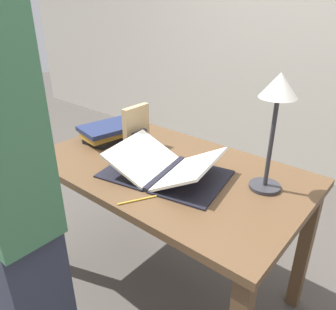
{
  "coord_description": "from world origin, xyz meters",
  "views": [
    {
      "loc": [
        0.89,
        -1.06,
        1.48
      ],
      "look_at": [
        0.03,
        -0.03,
        0.84
      ],
      "focal_mm": 35.0,
      "sensor_mm": 36.0,
      "label": 1
    }
  ],
  "objects_px": {
    "pencil": "(137,200)",
    "book_standing_upright": "(136,128)",
    "person_reader": "(9,217)",
    "coffee_mug": "(139,140)",
    "book_stack_tall": "(108,132)",
    "reading_lamp": "(277,102)",
    "open_book": "(165,168)"
  },
  "relations": [
    {
      "from": "open_book",
      "to": "reading_lamp",
      "type": "bearing_deg",
      "value": 13.75
    },
    {
      "from": "book_stack_tall",
      "to": "book_standing_upright",
      "type": "height_order",
      "value": "book_standing_upright"
    },
    {
      "from": "open_book",
      "to": "pencil",
      "type": "height_order",
      "value": "open_book"
    },
    {
      "from": "book_stack_tall",
      "to": "reading_lamp",
      "type": "distance_m",
      "value": 0.98
    },
    {
      "from": "book_standing_upright",
      "to": "coffee_mug",
      "type": "height_order",
      "value": "book_standing_upright"
    },
    {
      "from": "person_reader",
      "to": "book_standing_upright",
      "type": "bearing_deg",
      "value": -75.44
    },
    {
      "from": "open_book",
      "to": "book_standing_upright",
      "type": "xyz_separation_m",
      "value": [
        -0.31,
        0.13,
        0.08
      ]
    },
    {
      "from": "book_stack_tall",
      "to": "person_reader",
      "type": "distance_m",
      "value": 0.87
    },
    {
      "from": "book_standing_upright",
      "to": "open_book",
      "type": "bearing_deg",
      "value": -22.97
    },
    {
      "from": "open_book",
      "to": "person_reader",
      "type": "relative_size",
      "value": 0.35
    },
    {
      "from": "book_standing_upright",
      "to": "pencil",
      "type": "relative_size",
      "value": 1.58
    },
    {
      "from": "open_book",
      "to": "book_stack_tall",
      "type": "xyz_separation_m",
      "value": [
        -0.52,
        0.11,
        0.01
      ]
    },
    {
      "from": "reading_lamp",
      "to": "person_reader",
      "type": "height_order",
      "value": "person_reader"
    },
    {
      "from": "book_standing_upright",
      "to": "person_reader",
      "type": "bearing_deg",
      "value": -75.29
    },
    {
      "from": "pencil",
      "to": "book_standing_upright",
      "type": "bearing_deg",
      "value": 134.97
    },
    {
      "from": "open_book",
      "to": "book_stack_tall",
      "type": "distance_m",
      "value": 0.53
    },
    {
      "from": "pencil",
      "to": "book_stack_tall",
      "type": "bearing_deg",
      "value": 148.87
    },
    {
      "from": "pencil",
      "to": "open_book",
      "type": "bearing_deg",
      "value": 103.1
    },
    {
      "from": "book_stack_tall",
      "to": "reading_lamp",
      "type": "relative_size",
      "value": 0.68
    },
    {
      "from": "book_stack_tall",
      "to": "reading_lamp",
      "type": "height_order",
      "value": "reading_lamp"
    },
    {
      "from": "person_reader",
      "to": "book_stack_tall",
      "type": "bearing_deg",
      "value": -61.98
    },
    {
      "from": "reading_lamp",
      "to": "person_reader",
      "type": "distance_m",
      "value": 1.03
    },
    {
      "from": "book_standing_upright",
      "to": "pencil",
      "type": "xyz_separation_m",
      "value": [
        0.37,
        -0.37,
        -0.11
      ]
    },
    {
      "from": "book_standing_upright",
      "to": "person_reader",
      "type": "xyz_separation_m",
      "value": [
        0.21,
        -0.79,
        -0.03
      ]
    },
    {
      "from": "coffee_mug",
      "to": "pencil",
      "type": "height_order",
      "value": "coffee_mug"
    },
    {
      "from": "reading_lamp",
      "to": "open_book",
      "type": "bearing_deg",
      "value": -155.27
    },
    {
      "from": "open_book",
      "to": "person_reader",
      "type": "bearing_deg",
      "value": -110.08
    },
    {
      "from": "open_book",
      "to": "book_standing_upright",
      "type": "bearing_deg",
      "value": 145.9
    },
    {
      "from": "reading_lamp",
      "to": "pencil",
      "type": "bearing_deg",
      "value": -129.53
    },
    {
      "from": "reading_lamp",
      "to": "pencil",
      "type": "relative_size",
      "value": 3.31
    },
    {
      "from": "person_reader",
      "to": "reading_lamp",
      "type": "bearing_deg",
      "value": -120.86
    },
    {
      "from": "person_reader",
      "to": "coffee_mug",
      "type": "bearing_deg",
      "value": -76.62
    }
  ]
}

